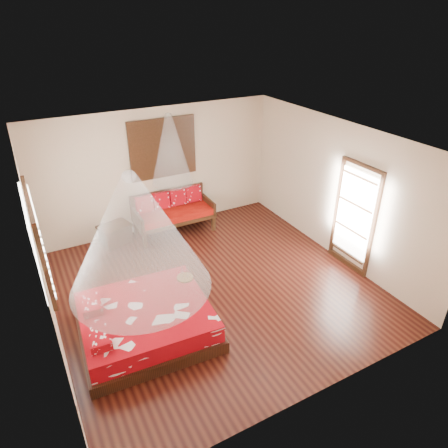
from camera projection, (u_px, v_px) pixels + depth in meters
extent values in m
cube|color=black|center=(215.00, 287.00, 7.50)|extent=(5.50, 5.50, 0.02)
cube|color=white|center=(213.00, 141.00, 6.16)|extent=(5.50, 5.50, 0.02)
cube|color=beige|center=(41.00, 264.00, 5.68)|extent=(0.02, 5.50, 2.80)
cube|color=beige|center=(336.00, 190.00, 7.98)|extent=(0.02, 5.50, 2.80)
cube|color=beige|center=(158.00, 170.00, 8.96)|extent=(5.50, 0.02, 2.80)
cube|color=beige|center=(320.00, 318.00, 4.69)|extent=(5.50, 0.02, 2.80)
cube|color=black|center=(147.00, 328.00, 6.38)|extent=(2.16, 1.98, 0.20)
cube|color=#9B050F|center=(146.00, 316.00, 6.26)|extent=(2.05, 1.87, 0.30)
cube|color=#9B050F|center=(99.00, 337.00, 5.58)|extent=(0.33, 0.55, 0.14)
cube|color=#9B050F|center=(91.00, 304.00, 6.20)|extent=(0.33, 0.55, 0.14)
cube|color=black|center=(145.00, 239.00, 8.63)|extent=(0.08, 0.08, 0.42)
cube|color=black|center=(213.00, 222.00, 9.32)|extent=(0.08, 0.08, 0.42)
cube|color=black|center=(135.00, 226.00, 9.15)|extent=(0.08, 0.08, 0.42)
cube|color=black|center=(201.00, 211.00, 9.84)|extent=(0.08, 0.08, 0.42)
cube|color=black|center=(174.00, 217.00, 9.15)|extent=(1.79, 0.79, 0.08)
cube|color=#860704|center=(174.00, 213.00, 9.10)|extent=(1.73, 0.73, 0.14)
cube|color=black|center=(168.00, 200.00, 9.29)|extent=(1.79, 0.06, 0.55)
cube|color=black|center=(137.00, 220.00, 8.72)|extent=(0.06, 0.79, 0.30)
cube|color=black|center=(207.00, 204.00, 9.43)|extent=(0.06, 0.79, 0.30)
cube|color=#9B050F|center=(144.00, 204.00, 8.91)|extent=(0.38, 0.20, 0.39)
cube|color=#9B050F|center=(161.00, 201.00, 9.08)|extent=(0.38, 0.20, 0.39)
cube|color=#9B050F|center=(177.00, 197.00, 9.24)|extent=(0.38, 0.20, 0.39)
cube|color=#9B050F|center=(193.00, 194.00, 9.41)|extent=(0.38, 0.20, 0.39)
cube|color=black|center=(115.00, 235.00, 8.80)|extent=(0.70, 0.58, 0.40)
cube|color=black|center=(114.00, 226.00, 8.69)|extent=(0.75, 0.63, 0.05)
cube|color=black|center=(163.00, 148.00, 8.75)|extent=(1.52, 0.06, 1.32)
cube|color=black|center=(163.00, 148.00, 8.75)|extent=(1.35, 0.04, 1.10)
cube|color=black|center=(38.00, 239.00, 5.71)|extent=(0.08, 1.74, 1.34)
cube|color=silver|center=(41.00, 238.00, 5.72)|extent=(0.04, 1.54, 1.10)
cube|color=black|center=(354.00, 219.00, 7.66)|extent=(0.08, 1.02, 2.16)
cube|color=white|center=(354.00, 214.00, 7.61)|extent=(0.03, 0.82, 1.70)
cylinder|color=brown|center=(185.00, 278.00, 6.89)|extent=(0.29, 0.29, 0.03)
cone|color=white|center=(136.00, 234.00, 5.55)|extent=(2.08, 2.08, 1.80)
cone|color=white|center=(171.00, 150.00, 8.34)|extent=(0.89, 0.89, 1.50)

